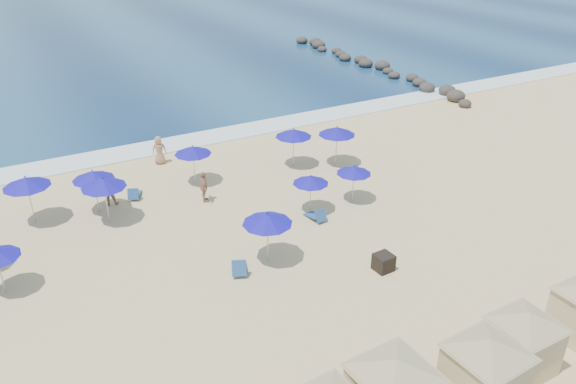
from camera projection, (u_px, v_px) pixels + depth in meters
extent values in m
plane|color=#D6B988|center=(265.00, 269.00, 24.05)|extent=(160.00, 160.00, 0.00)
cube|color=navy|center=(57.00, 36.00, 66.91)|extent=(160.00, 80.00, 0.06)
cube|color=white|center=(157.00, 147.00, 36.12)|extent=(160.00, 2.50, 0.08)
ellipsoid|color=#282322|center=(465.00, 104.00, 43.37)|extent=(1.00, 1.00, 0.65)
ellipsoid|color=#282322|center=(456.00, 96.00, 44.68)|extent=(1.48, 1.48, 0.96)
ellipsoid|color=#282322|center=(447.00, 90.00, 46.07)|extent=(1.40, 1.40, 0.91)
ellipsoid|color=#282322|center=(427.00, 88.00, 46.89)|extent=(1.32, 1.32, 0.86)
ellipsoid|color=#282322|center=(419.00, 83.00, 48.27)|extent=(1.24, 1.24, 0.81)
ellipsoid|color=#282322|center=(412.00, 78.00, 49.66)|extent=(1.16, 1.16, 0.75)
ellipsoid|color=#282322|center=(394.00, 75.00, 50.48)|extent=(1.08, 1.08, 0.70)
ellipsoid|color=#282322|center=(388.00, 71.00, 51.86)|extent=(1.00, 1.00, 0.65)
ellipsoid|color=#282322|center=(382.00, 66.00, 53.18)|extent=(1.48, 1.48, 0.96)
ellipsoid|color=#282322|center=(366.00, 63.00, 53.99)|extent=(1.40, 1.40, 0.91)
ellipsoid|color=#282322|center=(361.00, 60.00, 55.38)|extent=(1.32, 1.32, 0.86)
ellipsoid|color=#282322|center=(345.00, 58.00, 56.20)|extent=(1.24, 1.24, 0.81)
ellipsoid|color=#282322|center=(341.00, 54.00, 57.58)|extent=(1.16, 1.16, 0.75)
ellipsoid|color=#282322|center=(337.00, 51.00, 58.97)|extent=(1.08, 1.08, 0.70)
ellipsoid|color=#282322|center=(322.00, 49.00, 59.79)|extent=(1.00, 1.00, 0.65)
ellipsoid|color=#282322|center=(319.00, 45.00, 61.10)|extent=(1.48, 1.48, 0.96)
ellipsoid|color=#282322|center=(315.00, 42.00, 62.49)|extent=(1.40, 1.40, 0.91)
ellipsoid|color=#282322|center=(302.00, 40.00, 63.31)|extent=(1.32, 1.32, 0.86)
cube|color=black|center=(384.00, 262.00, 23.86)|extent=(0.79, 0.79, 0.75)
cube|color=tan|center=(395.00, 373.00, 15.89)|extent=(2.27, 2.27, 0.08)
pyramid|color=tan|center=(397.00, 360.00, 15.66)|extent=(4.55, 4.55, 0.52)
cube|color=beige|center=(483.00, 377.00, 17.23)|extent=(2.10, 2.10, 1.99)
cube|color=tan|center=(488.00, 352.00, 16.78)|extent=(2.21, 2.21, 0.08)
pyramid|color=tan|center=(491.00, 340.00, 16.55)|extent=(4.35, 4.35, 0.50)
cube|color=beige|center=(521.00, 346.00, 18.50)|extent=(1.89, 1.89, 1.87)
cube|color=tan|center=(527.00, 324.00, 18.08)|extent=(1.98, 1.98, 0.07)
pyramid|color=tan|center=(530.00, 313.00, 17.86)|extent=(4.10, 4.10, 0.47)
cylinder|color=#A5A8AD|center=(31.00, 204.00, 27.18)|extent=(0.05, 0.05, 2.02)
cone|color=#140E9D|center=(26.00, 182.00, 26.63)|extent=(2.23, 2.23, 0.48)
sphere|color=#140E9D|center=(25.00, 176.00, 26.50)|extent=(0.09, 0.09, 0.09)
cylinder|color=#A5A8AD|center=(1.00, 274.00, 22.28)|extent=(0.04, 0.04, 1.70)
cylinder|color=#A5A8AD|center=(96.00, 195.00, 28.15)|extent=(0.05, 0.05, 1.88)
cone|color=#140E9D|center=(93.00, 175.00, 27.65)|extent=(2.08, 2.08, 0.45)
sphere|color=#140E9D|center=(92.00, 170.00, 27.52)|extent=(0.08, 0.08, 0.08)
cylinder|color=#A5A8AD|center=(107.00, 204.00, 27.22)|extent=(0.05, 0.05, 1.96)
cone|color=#140E9D|center=(103.00, 183.00, 26.69)|extent=(2.17, 2.17, 0.47)
sphere|color=#140E9D|center=(102.00, 177.00, 26.56)|extent=(0.08, 0.08, 0.08)
cylinder|color=#A5A8AD|center=(268.00, 242.00, 24.16)|extent=(0.05, 0.05, 1.96)
cone|color=#140E9D|center=(267.00, 219.00, 23.63)|extent=(2.17, 2.17, 0.47)
sphere|color=#140E9D|center=(267.00, 213.00, 23.50)|extent=(0.08, 0.08, 0.08)
cylinder|color=#A5A8AD|center=(194.00, 168.00, 31.09)|extent=(0.05, 0.05, 1.85)
cone|color=#140E9D|center=(193.00, 150.00, 30.60)|extent=(2.04, 2.04, 0.44)
sphere|color=#140E9D|center=(192.00, 146.00, 30.48)|extent=(0.08, 0.08, 0.08)
cylinder|color=#A5A8AD|center=(310.00, 197.00, 28.23)|extent=(0.04, 0.04, 1.64)
cone|color=#140E9D|center=(311.00, 180.00, 27.79)|extent=(1.82, 1.82, 0.39)
sphere|color=#140E9D|center=(311.00, 175.00, 27.68)|extent=(0.07, 0.07, 0.07)
cylinder|color=#A5A8AD|center=(293.00, 151.00, 33.16)|extent=(0.05, 0.05, 1.94)
cone|color=#140E9D|center=(293.00, 133.00, 32.63)|extent=(2.15, 2.15, 0.46)
sphere|color=#140E9D|center=(294.00, 128.00, 32.50)|extent=(0.08, 0.08, 0.08)
cylinder|color=#A5A8AD|center=(336.00, 149.00, 33.33)|extent=(0.05, 0.05, 1.98)
cone|color=#140E9D|center=(337.00, 131.00, 32.80)|extent=(2.19, 2.19, 0.47)
sphere|color=#140E9D|center=(337.00, 126.00, 32.67)|extent=(0.08, 0.08, 0.08)
cylinder|color=#A5A8AD|center=(353.00, 187.00, 29.27)|extent=(0.04, 0.04, 1.64)
cone|color=#140E9D|center=(354.00, 170.00, 28.82)|extent=(1.82, 1.82, 0.39)
sphere|color=#140E9D|center=(354.00, 166.00, 28.72)|extent=(0.07, 0.07, 0.07)
cube|color=navy|center=(135.00, 194.00, 30.01)|extent=(1.00, 1.32, 0.33)
cube|color=navy|center=(133.00, 194.00, 29.46)|extent=(0.65, 0.53, 0.58)
cube|color=navy|center=(239.00, 266.00, 23.94)|extent=(1.06, 1.43, 0.36)
cube|color=navy|center=(239.00, 269.00, 23.34)|extent=(0.70, 0.56, 0.63)
cube|color=navy|center=(315.00, 216.00, 27.89)|extent=(0.67, 1.25, 0.33)
cube|color=navy|center=(321.00, 216.00, 27.40)|extent=(0.60, 0.38, 0.59)
cube|color=navy|center=(349.00, 170.00, 32.75)|extent=(0.88, 1.16, 0.29)
cube|color=navy|center=(356.00, 169.00, 32.42)|extent=(0.57, 0.47, 0.51)
imported|color=#A3715A|center=(109.00, 190.00, 28.94)|extent=(0.99, 0.88, 1.69)
imported|color=#A3715A|center=(204.00, 187.00, 29.20)|extent=(0.59, 1.05, 1.69)
imported|color=#A3715A|center=(159.00, 150.00, 33.56)|extent=(0.99, 0.81, 1.74)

